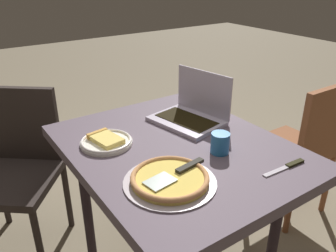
% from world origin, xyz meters
% --- Properties ---
extents(dining_table, '(1.01, 0.83, 0.75)m').
position_xyz_m(dining_table, '(0.00, 0.00, 0.68)').
color(dining_table, '#544753').
rests_on(dining_table, ground_plane).
extents(laptop, '(0.36, 0.30, 0.23)m').
position_xyz_m(laptop, '(-0.16, 0.20, 0.80)').
color(laptop, '#BAAFC2').
rests_on(laptop, dining_table).
extents(pizza_plate, '(0.22, 0.22, 0.04)m').
position_xyz_m(pizza_plate, '(-0.17, -0.24, 0.76)').
color(pizza_plate, white).
rests_on(pizza_plate, dining_table).
extents(pizza_tray, '(0.32, 0.32, 0.04)m').
position_xyz_m(pizza_tray, '(0.21, -0.18, 0.77)').
color(pizza_tray, '#A4979E').
rests_on(pizza_tray, dining_table).
extents(table_knife, '(0.03, 0.20, 0.01)m').
position_xyz_m(table_knife, '(0.37, 0.24, 0.75)').
color(table_knife, '#B9B2BD').
rests_on(table_knife, dining_table).
extents(drink_cup, '(0.07, 0.07, 0.08)m').
position_xyz_m(drink_cup, '(0.14, 0.10, 0.79)').
color(drink_cup, '#2267A7').
rests_on(drink_cup, dining_table).
extents(chair_near, '(0.40, 0.40, 0.86)m').
position_xyz_m(chair_near, '(0.01, 0.89, 0.49)').
color(chair_near, brown).
rests_on(chair_near, ground_plane).
extents(chair_far, '(0.61, 0.61, 0.87)m').
position_xyz_m(chair_far, '(-0.68, -0.53, 0.50)').
color(chair_far, '#29221F').
rests_on(chair_far, ground_plane).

